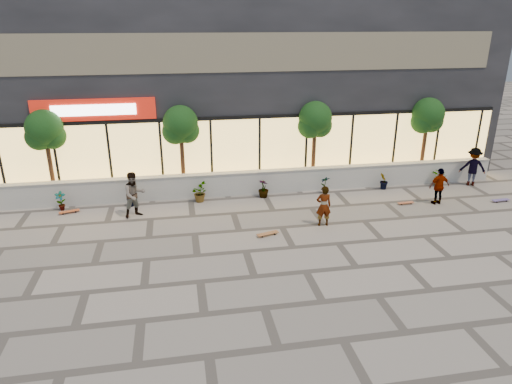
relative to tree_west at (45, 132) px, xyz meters
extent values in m
plane|color=#9D9288|center=(9.00, -7.70, -2.99)|extent=(80.00, 80.00, 0.00)
cube|color=#B9B8B0|center=(9.00, -0.70, -2.49)|extent=(22.00, 0.35, 1.00)
cube|color=#B2AFA8|center=(9.00, -0.70, -1.97)|extent=(22.00, 0.42, 0.04)
cube|color=black|center=(9.00, 4.80, 1.26)|extent=(24.00, 9.00, 8.50)
cube|color=#FFCD66|center=(9.00, 0.28, -1.29)|extent=(23.04, 0.05, 3.00)
cube|color=black|center=(9.00, 0.25, 0.26)|extent=(23.04, 0.08, 0.15)
cube|color=#B81A0D|center=(2.00, 0.23, 0.81)|extent=(5.00, 0.10, 0.90)
cube|color=white|center=(2.00, 0.16, 0.81)|extent=(3.40, 0.06, 0.45)
cube|color=brown|center=(9.00, 0.28, 3.01)|extent=(21.60, 0.05, 1.60)
imported|color=#183B12|center=(0.50, -1.25, -2.58)|extent=(0.43, 0.29, 0.81)
imported|color=#183B12|center=(3.30, -1.25, -2.58)|extent=(0.57, 0.57, 0.81)
imported|color=#183B12|center=(6.10, -1.25, -2.58)|extent=(0.68, 0.77, 0.81)
imported|color=#183B12|center=(8.90, -1.25, -2.58)|extent=(0.64, 0.64, 0.81)
imported|color=#183B12|center=(11.70, -1.25, -2.58)|extent=(0.46, 0.35, 0.81)
imported|color=#183B12|center=(14.50, -1.25, -2.58)|extent=(0.55, 0.57, 0.81)
imported|color=#183B12|center=(17.30, -1.25, -2.58)|extent=(0.77, 0.84, 0.81)
cylinder|color=#4E2E1B|center=(0.00, 0.00, -1.37)|extent=(0.18, 0.18, 3.24)
sphere|color=#183B12|center=(0.00, 0.00, 0.18)|extent=(1.50, 1.50, 1.50)
sphere|color=#183B12|center=(-0.25, -0.05, -0.18)|extent=(1.10, 1.10, 1.10)
sphere|color=#183B12|center=(0.25, 0.05, -0.18)|extent=(1.10, 1.10, 1.10)
cylinder|color=#4E2E1B|center=(5.50, 0.00, -1.37)|extent=(0.18, 0.18, 3.24)
sphere|color=#183B12|center=(5.50, 0.00, 0.18)|extent=(1.50, 1.50, 1.50)
sphere|color=#183B12|center=(5.25, -0.05, -0.18)|extent=(1.10, 1.10, 1.10)
sphere|color=#183B12|center=(5.75, 0.05, -0.18)|extent=(1.10, 1.10, 1.10)
cylinder|color=#4E2E1B|center=(11.50, 0.00, -1.37)|extent=(0.18, 0.18, 3.24)
sphere|color=#183B12|center=(11.50, 0.00, 0.18)|extent=(1.50, 1.50, 1.50)
sphere|color=#183B12|center=(11.25, -0.05, -0.18)|extent=(1.10, 1.10, 1.10)
sphere|color=#183B12|center=(11.75, 0.05, -0.18)|extent=(1.10, 1.10, 1.10)
cylinder|color=#4E2E1B|center=(17.00, 0.00, -1.37)|extent=(0.18, 0.18, 3.24)
sphere|color=#183B12|center=(17.00, 0.00, 0.18)|extent=(1.50, 1.50, 1.50)
sphere|color=#183B12|center=(16.75, -0.05, -0.18)|extent=(1.10, 1.10, 1.10)
sphere|color=#183B12|center=(17.25, 0.05, -0.18)|extent=(1.10, 1.10, 1.10)
imported|color=white|center=(10.56, -4.51, -2.20)|extent=(0.60, 0.41, 1.58)
imported|color=tan|center=(3.54, -2.40, -2.07)|extent=(1.10, 1.00, 1.82)
imported|color=white|center=(15.99, -3.29, -2.20)|extent=(0.94, 0.45, 1.57)
imported|color=maroon|center=(18.80, -1.40, -2.09)|extent=(1.32, 1.04, 1.80)
cube|color=#935830|center=(8.33, -5.02, -2.90)|extent=(0.85, 0.43, 0.02)
cylinder|color=black|center=(8.55, -4.88, -2.96)|extent=(0.07, 0.05, 0.06)
cylinder|color=black|center=(8.59, -5.02, -2.96)|extent=(0.07, 0.05, 0.06)
cylinder|color=black|center=(8.06, -5.02, -2.96)|extent=(0.07, 0.05, 0.06)
cylinder|color=black|center=(8.10, -5.16, -2.96)|extent=(0.07, 0.05, 0.06)
cube|color=#BF5123|center=(0.85, -1.62, -2.90)|extent=(0.81, 0.41, 0.02)
cylinder|color=black|center=(1.07, -1.49, -2.96)|extent=(0.06, 0.04, 0.06)
cylinder|color=black|center=(1.11, -1.62, -2.96)|extent=(0.06, 0.04, 0.06)
cylinder|color=black|center=(0.60, -1.62, -2.96)|extent=(0.06, 0.04, 0.06)
cylinder|color=black|center=(0.64, -1.76, -2.96)|extent=(0.06, 0.04, 0.06)
cube|color=#9B4E32|center=(14.66, -3.12, -2.91)|extent=(0.71, 0.21, 0.02)
cylinder|color=black|center=(14.87, -3.05, -2.96)|extent=(0.05, 0.03, 0.05)
cylinder|color=black|center=(14.88, -3.17, -2.96)|extent=(0.05, 0.03, 0.05)
cylinder|color=black|center=(14.44, -3.07, -2.96)|extent=(0.05, 0.03, 0.05)
cylinder|color=black|center=(14.45, -3.19, -2.96)|extent=(0.05, 0.03, 0.05)
cube|color=#594B8A|center=(18.80, -3.57, -2.90)|extent=(0.83, 0.27, 0.02)
cylinder|color=black|center=(19.04, -3.47, -2.96)|extent=(0.06, 0.04, 0.06)
cylinder|color=black|center=(19.05, -3.62, -2.96)|extent=(0.06, 0.04, 0.06)
cylinder|color=black|center=(18.55, -3.51, -2.96)|extent=(0.06, 0.04, 0.06)
cylinder|color=black|center=(18.56, -3.66, -2.96)|extent=(0.06, 0.04, 0.06)
camera|label=1|loc=(5.31, -19.55, 4.33)|focal=32.00mm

